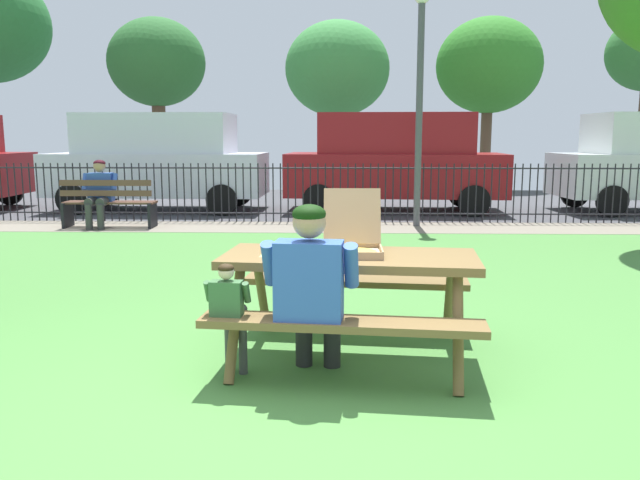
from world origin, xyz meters
TOP-DOWN VIEW (x-y plane):
  - ground at (0.00, 2.22)m, footprint 28.00×12.45m
  - cobblestone_walkway at (0.00, 7.75)m, footprint 28.00×1.40m
  - street_asphalt at (0.00, 12.09)m, footprint 28.00×7.29m
  - picnic_table_foreground at (0.55, 1.00)m, footprint 1.94×1.65m
  - pizza_box_open at (0.57, 1.06)m, footprint 0.42×0.51m
  - pizza_slice_on_table at (0.02, 0.95)m, footprint 0.27×0.28m
  - adult_at_table at (0.29, 0.52)m, footprint 0.63×0.62m
  - child_at_table at (-0.24, 0.54)m, footprint 0.30×0.30m
  - iron_fence_streetside at (-0.00, 8.45)m, footprint 21.06×0.03m
  - park_bench_left at (-3.60, 7.61)m, footprint 1.60×0.47m
  - person_on_park_bench at (-3.77, 7.63)m, footprint 0.62×0.60m
  - lamp_post_walkway at (1.87, 7.97)m, footprint 0.28×0.28m
  - parked_car_left at (-3.46, 10.30)m, footprint 4.64×2.03m
  - parked_car_center at (1.66, 10.30)m, footprint 4.70×2.16m
  - far_tree_midleft at (-5.27, 16.93)m, footprint 3.02×3.02m
  - far_tree_center at (0.39, 16.93)m, footprint 3.25×3.25m
  - far_tree_midright at (5.07, 16.93)m, footprint 3.23×3.23m

SIDE VIEW (x-z plane):
  - ground at x=0.00m, z-range -0.02..0.00m
  - street_asphalt at x=0.00m, z-range -0.01..0.00m
  - cobblestone_walkway at x=0.00m, z-range -0.01..0.00m
  - park_bench_left at x=-3.60m, z-range -0.01..0.84m
  - child_at_table at x=-0.24m, z-range 0.09..0.90m
  - iron_fence_streetside at x=0.00m, z-range 0.01..1.11m
  - picnic_table_foreground at x=0.55m, z-range 0.20..0.99m
  - adult_at_table at x=0.29m, z-range 0.06..1.25m
  - person_on_park_bench at x=-3.77m, z-range 0.06..1.25m
  - pizza_slice_on_table at x=0.02m, z-range 0.77..0.79m
  - pizza_box_open at x=0.57m, z-range 0.63..1.08m
  - parked_car_left at x=-3.46m, z-range 0.06..2.14m
  - parked_car_center at x=1.66m, z-range 0.06..2.14m
  - lamp_post_walkway at x=1.87m, z-range 0.45..4.56m
  - far_tree_center at x=0.39m, z-range 1.07..6.21m
  - far_tree_midright at x=5.07m, z-range 1.13..6.35m
  - far_tree_midleft at x=-5.27m, z-range 1.22..6.47m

